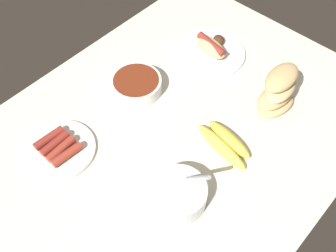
{
  "coord_description": "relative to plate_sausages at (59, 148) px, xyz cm",
  "views": [
    {
      "loc": [
        -54.08,
        -46.29,
        95.65
      ],
      "look_at": [
        -2.32,
        0.75,
        3.0
      ],
      "focal_mm": 44.25,
      "sensor_mm": 36.0,
      "label": 1
    }
  ],
  "objects": [
    {
      "name": "ground_plane",
      "position": [
        27.25,
        -18.81,
        -2.57
      ],
      "size": [
        120.0,
        90.0,
        3.0
      ],
      "primitive_type": "cube",
      "color": "silver"
    },
    {
      "name": "plate_hotdog_assembled",
      "position": [
        58.55,
        -6.74,
        0.69
      ],
      "size": [
        23.11,
        23.11,
        5.61
      ],
      "color": "white",
      "rests_on": "ground_plane"
    },
    {
      "name": "banana_bunch",
      "position": [
        31.93,
        -33.05,
        0.65
      ],
      "size": [
        9.89,
        18.8,
        3.54
      ],
      "color": "#E5D14C",
      "rests_on": "ground_plane"
    },
    {
      "name": "plate_sausages",
      "position": [
        0.0,
        0.0,
        0.0
      ],
      "size": [
        20.26,
        20.26,
        3.4
      ],
      "color": "white",
      "rests_on": "ground_plane"
    },
    {
      "name": "bowl_coleslaw",
      "position": [
        10.83,
        -34.35,
        2.13
      ],
      "size": [
        14.54,
        14.54,
        15.55
      ],
      "color": "silver",
      "rests_on": "ground_plane"
    },
    {
      "name": "bread_stack",
      "position": [
        52.85,
        -35.31,
        6.13
      ],
      "size": [
        14.69,
        9.85,
        14.4
      ],
      "color": "#DBB77A",
      "rests_on": "ground_plane"
    },
    {
      "name": "bowl_chili",
      "position": [
        30.52,
        0.11,
        1.41
      ],
      "size": [
        15.53,
        15.53,
        4.51
      ],
      "color": "white",
      "rests_on": "ground_plane"
    }
  ]
}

